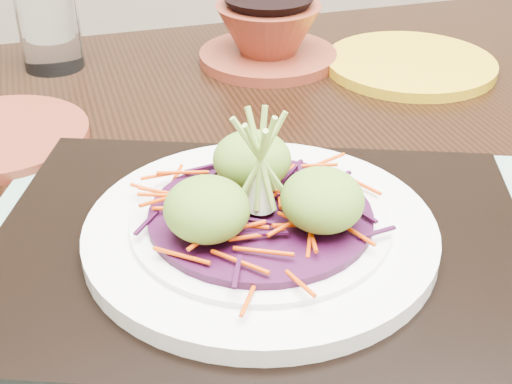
{
  "coord_description": "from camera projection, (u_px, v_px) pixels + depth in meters",
  "views": [
    {
      "loc": [
        -0.15,
        -0.42,
        1.05
      ],
      "look_at": [
        -0.09,
        -0.02,
        0.8
      ],
      "focal_mm": 50.0,
      "sensor_mm": 36.0,
      "label": 1
    }
  ],
  "objects": [
    {
      "name": "dining_table",
      "position": [
        267.0,
        290.0,
        0.61
      ],
      "size": [
        1.32,
        0.98,
        0.76
      ],
      "rotation": [
        0.0,
        0.0,
        0.15
      ],
      "color": "black",
      "rests_on": "ground"
    },
    {
      "name": "placemat",
      "position": [
        260.0,
        261.0,
        0.48
      ],
      "size": [
        0.47,
        0.4,
        0.0
      ],
      "primitive_type": "cube",
      "rotation": [
        0.0,
        0.0,
        -0.22
      ],
      "color": "gray",
      "rests_on": "dining_table"
    },
    {
      "name": "serving_tray",
      "position": [
        260.0,
        249.0,
        0.47
      ],
      "size": [
        0.4,
        0.34,
        0.02
      ],
      "primitive_type": "cube",
      "rotation": [
        0.0,
        0.0,
        -0.22
      ],
      "color": "black",
      "rests_on": "placemat"
    },
    {
      "name": "white_plate",
      "position": [
        260.0,
        230.0,
        0.46
      ],
      "size": [
        0.23,
        0.23,
        0.02
      ],
      "color": "white",
      "rests_on": "serving_tray"
    },
    {
      "name": "cabbage_bed",
      "position": [
        261.0,
        215.0,
        0.46
      ],
      "size": [
        0.15,
        0.15,
        0.01
      ],
      "primitive_type": "cylinder",
      "color": "#350A2A",
      "rests_on": "white_plate"
    },
    {
      "name": "carrot_julienne",
      "position": [
        261.0,
        206.0,
        0.45
      ],
      "size": [
        0.18,
        0.18,
        0.01
      ],
      "primitive_type": null,
      "color": "#CE3C03",
      "rests_on": "cabbage_bed"
    },
    {
      "name": "guacamole_scoops",
      "position": [
        261.0,
        189.0,
        0.45
      ],
      "size": [
        0.13,
        0.11,
        0.04
      ],
      "color": "#5C8929",
      "rests_on": "cabbage_bed"
    },
    {
      "name": "scallion_garnish",
      "position": [
        261.0,
        164.0,
        0.44
      ],
      "size": [
        0.05,
        0.05,
        0.08
      ],
      "primitive_type": null,
      "color": "#8AB347",
      "rests_on": "cabbage_bed"
    },
    {
      "name": "water_glass",
      "position": [
        49.0,
        26.0,
        0.75
      ],
      "size": [
        0.07,
        0.07,
        0.09
      ],
      "primitive_type": "cylinder",
      "rotation": [
        0.0,
        0.0,
        -0.07
      ],
      "color": "white",
      "rests_on": "dining_table"
    },
    {
      "name": "terracotta_bowl_set",
      "position": [
        268.0,
        37.0,
        0.78
      ],
      "size": [
        0.21,
        0.21,
        0.06
      ],
      "rotation": [
        0.0,
        0.0,
        0.55
      ],
      "color": "maroon",
      "rests_on": "dining_table"
    },
    {
      "name": "yellow_plate",
      "position": [
        410.0,
        64.0,
        0.77
      ],
      "size": [
        0.22,
        0.22,
        0.01
      ],
      "primitive_type": "cylinder",
      "rotation": [
        0.0,
        0.0,
        -0.23
      ],
      "color": "gold",
      "rests_on": "dining_table"
    }
  ]
}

